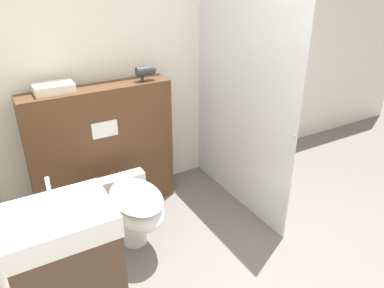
# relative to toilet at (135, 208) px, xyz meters

# --- Properties ---
(wall_back) EXTENTS (8.00, 0.06, 2.50)m
(wall_back) POSITION_rel_toilet_xyz_m (0.36, 0.89, 0.89)
(wall_back) COLOR silver
(wall_back) RESTS_ON ground_plane
(partition_panel) EXTENTS (1.26, 0.27, 1.19)m
(partition_panel) POSITION_rel_toilet_xyz_m (-0.02, 0.65, 0.23)
(partition_panel) COLOR #51331E
(partition_panel) RESTS_ON ground_plane
(shower_glass) EXTENTS (0.04, 1.41, 1.98)m
(shower_glass) POSITION_rel_toilet_xyz_m (1.11, 0.16, 0.63)
(shower_glass) COLOR silver
(shower_glass) RESTS_ON ground_plane
(toilet) EXTENTS (0.39, 0.67, 0.52)m
(toilet) POSITION_rel_toilet_xyz_m (0.00, 0.00, 0.00)
(toilet) COLOR white
(toilet) RESTS_ON ground_plane
(sink_vanity) EXTENTS (0.57, 0.44, 1.10)m
(sink_vanity) POSITION_rel_toilet_xyz_m (-0.64, -0.60, 0.12)
(sink_vanity) COLOR #473323
(sink_vanity) RESTS_ON ground_plane
(hair_drier) EXTENTS (0.19, 0.08, 0.13)m
(hair_drier) POSITION_rel_toilet_xyz_m (0.42, 0.61, 0.91)
(hair_drier) COLOR #2D2D33
(hair_drier) RESTS_ON partition_panel
(folded_towel) EXTENTS (0.30, 0.20, 0.07)m
(folded_towel) POSITION_rel_toilet_xyz_m (-0.35, 0.67, 0.86)
(folded_towel) COLOR beige
(folded_towel) RESTS_ON partition_panel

